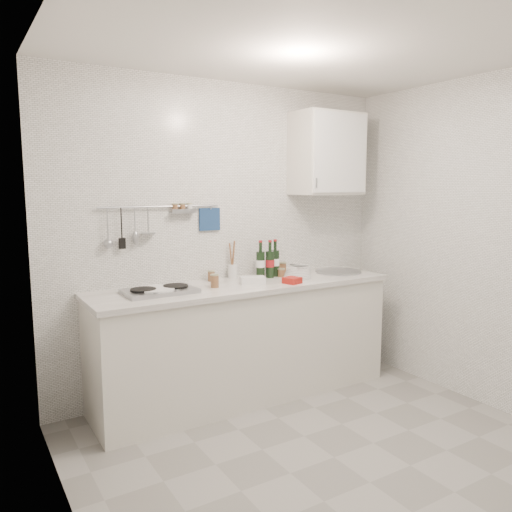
{
  "coord_description": "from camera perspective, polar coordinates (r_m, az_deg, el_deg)",
  "views": [
    {
      "loc": [
        -1.92,
        -2.22,
        1.67
      ],
      "look_at": [
        -0.02,
        0.9,
        1.16
      ],
      "focal_mm": 35.0,
      "sensor_mm": 36.0,
      "label": 1
    }
  ],
  "objects": [
    {
      "name": "butter_dish",
      "position": [
        3.87,
        -0.39,
        -2.79
      ],
      "size": [
        0.21,
        0.15,
        0.06
      ],
      "primitive_type": "cube",
      "rotation": [
        0.0,
        0.0,
        -0.33
      ],
      "color": "white",
      "rests_on": "counter"
    },
    {
      "name": "jar_c",
      "position": [
        4.18,
        2.9,
        -1.89
      ],
      "size": [
        0.06,
        0.06,
        0.07
      ],
      "rotation": [
        0.0,
        0.0,
        0.16
      ],
      "color": "brown",
      "rests_on": "counter"
    },
    {
      "name": "wall_cabinet",
      "position": [
        4.46,
        8.14,
        11.47
      ],
      "size": [
        0.6,
        0.38,
        0.7
      ],
      "color": "silver",
      "rests_on": "back_wall"
    },
    {
      "name": "plate_stack_hob",
      "position": [
        3.59,
        -11.5,
        -3.94
      ],
      "size": [
        0.29,
        0.29,
        0.04
      ],
      "rotation": [
        0.0,
        0.0,
        0.38
      ],
      "color": "#507EB7",
      "rests_on": "counter"
    },
    {
      "name": "wall_rail",
      "position": [
        3.83,
        -11.08,
        4.15
      ],
      "size": [
        0.98,
        0.09,
        0.34
      ],
      "color": "#93969B",
      "rests_on": "back_wall"
    },
    {
      "name": "strawberry_punnet",
      "position": [
        3.9,
        4.15,
        -2.79
      ],
      "size": [
        0.15,
        0.15,
        0.05
      ],
      "primitive_type": "cube",
      "rotation": [
        0.0,
        0.0,
        0.29
      ],
      "color": "red",
      "rests_on": "counter"
    },
    {
      "name": "ceiling",
      "position": [
        3.05,
        10.02,
        23.62
      ],
      "size": [
        3.0,
        3.0,
        0.0
      ],
      "primitive_type": "plane",
      "rotation": [
        3.14,
        0.0,
        0.0
      ],
      "color": "silver",
      "rests_on": "back_wall"
    },
    {
      "name": "wine_bottles",
      "position": [
        4.14,
        1.45,
        -0.32
      ],
      "size": [
        0.23,
        0.11,
        0.31
      ],
      "rotation": [
        0.0,
        0.0,
        0.07
      ],
      "color": "black",
      "rests_on": "counter"
    },
    {
      "name": "floor",
      "position": [
        3.38,
        8.92,
        -21.78
      ],
      "size": [
        3.0,
        3.0,
        0.0
      ],
      "primitive_type": "plane",
      "color": "gray",
      "rests_on": "ground"
    },
    {
      "name": "back_wall",
      "position": [
        4.12,
        -3.39,
        2.08
      ],
      "size": [
        3.0,
        0.02,
        2.5
      ],
      "primitive_type": "cube",
      "color": "silver",
      "rests_on": "floor"
    },
    {
      "name": "jar_b",
      "position": [
        4.38,
        3.04,
        -1.3
      ],
      "size": [
        0.07,
        0.07,
        0.09
      ],
      "rotation": [
        0.0,
        0.0,
        0.12
      ],
      "color": "brown",
      "rests_on": "counter"
    },
    {
      "name": "wall_left",
      "position": [
        2.3,
        -20.24,
        -3.08
      ],
      "size": [
        0.02,
        2.8,
        2.5
      ],
      "primitive_type": "cube",
      "color": "silver",
      "rests_on": "floor"
    },
    {
      "name": "wall_right",
      "position": [
        4.1,
        25.52,
        1.29
      ],
      "size": [
        0.02,
        2.8,
        2.5
      ],
      "primitive_type": "cube",
      "color": "silver",
      "rests_on": "floor"
    },
    {
      "name": "counter",
      "position": [
        4.03,
        -1.18,
        -9.9
      ],
      "size": [
        2.44,
        0.64,
        0.96
      ],
      "color": "silver",
      "rests_on": "floor"
    },
    {
      "name": "plate_stack_sink",
      "position": [
        4.16,
        4.84,
        -1.8
      ],
      "size": [
        0.24,
        0.23,
        0.1
      ],
      "rotation": [
        0.0,
        0.0,
        0.23
      ],
      "color": "white",
      "rests_on": "counter"
    },
    {
      "name": "jar_a",
      "position": [
        4.0,
        -5.13,
        -2.26
      ],
      "size": [
        0.06,
        0.06,
        0.09
      ],
      "rotation": [
        0.0,
        0.0,
        -0.29
      ],
      "color": "brown",
      "rests_on": "counter"
    },
    {
      "name": "utensil_crock",
      "position": [
        4.11,
        -2.7,
        -1.55
      ],
      "size": [
        0.08,
        0.08,
        0.31
      ],
      "rotation": [
        0.0,
        0.0,
        -0.01
      ],
      "color": "white",
      "rests_on": "counter"
    },
    {
      "name": "jar_d",
      "position": [
        3.75,
        -4.74,
        -2.83
      ],
      "size": [
        0.06,
        0.06,
        0.1
      ],
      "rotation": [
        0.0,
        0.0,
        0.29
      ],
      "color": "brown",
      "rests_on": "counter"
    }
  ]
}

